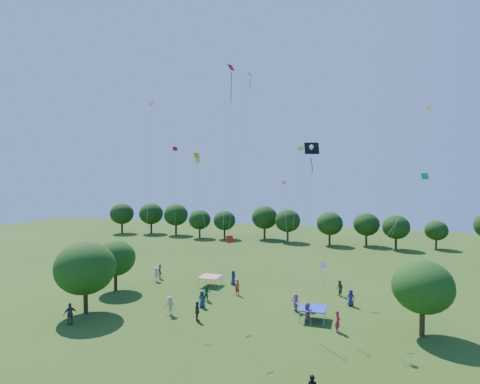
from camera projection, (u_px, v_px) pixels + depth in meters
name	position (u px, v px, depth m)	size (l,w,h in m)	color
near_tree_west	(85.00, 268.00, 33.41)	(5.29, 5.29, 6.54)	#422B19
near_tree_north	(115.00, 258.00, 40.29)	(4.27, 4.27, 5.49)	#422B19
near_tree_east	(423.00, 287.00, 28.64)	(4.53, 4.53, 5.88)	#422B19
treeline	(298.00, 221.00, 71.39)	(88.01, 8.77, 6.77)	#422B19
tent_red_stripe	(210.00, 277.00, 42.24)	(2.20, 2.20, 1.10)	red
tent_blue	(313.00, 308.00, 31.99)	(2.20, 2.20, 1.10)	#1D3ABD
crowd_person_0	(233.00, 278.00, 42.63)	(0.82, 0.44, 1.65)	navy
crowd_person_1	(338.00, 322.00, 29.44)	(0.64, 0.41, 1.71)	maroon
crowd_person_2	(340.00, 288.00, 38.42)	(0.82, 0.44, 1.65)	#295323
crowd_person_3	(156.00, 274.00, 44.06)	(1.12, 0.50, 1.71)	beige
crowd_person_4	(70.00, 314.00, 30.95)	(1.06, 0.48, 1.81)	#3F3932
crowd_person_5	(308.00, 312.00, 31.49)	(1.58, 0.56, 1.69)	#864E7E
crowd_person_6	(351.00, 298.00, 35.53)	(0.78, 0.42, 1.58)	navy
crowd_person_7	(160.00, 272.00, 45.28)	(0.65, 0.42, 1.74)	maroon
crowd_person_8	(207.00, 293.00, 36.95)	(0.81, 0.44, 1.64)	#265935
crowd_person_9	(170.00, 306.00, 33.17)	(1.11, 0.50, 1.70)	tan
crowd_person_10	(197.00, 311.00, 31.71)	(1.00, 0.45, 1.70)	#37332C
crowd_person_11	(295.00, 303.00, 34.06)	(1.52, 0.54, 1.62)	#AD64A8
crowd_person_12	(202.00, 299.00, 35.17)	(0.77, 0.42, 1.57)	#1A344D
crowd_person_13	(237.00, 287.00, 38.81)	(0.61, 0.39, 1.64)	maroon
pirate_kite	(312.00, 151.00, 32.11)	(1.41, 6.13, 13.97)	black
red_high_kite	(229.00, 105.00, 37.30)	(0.80, 5.02, 22.44)	red
small_kite_0	(227.00, 250.00, 28.29)	(3.36, 4.83, 6.60)	red
small_kite_1	(199.00, 179.00, 36.61)	(1.88, 0.69, 13.37)	yellow
small_kite_2	(412.00, 166.00, 35.84)	(4.81, 1.79, 17.73)	orange
small_kite_3	(407.00, 205.00, 29.71)	(6.72, 0.92, 11.26)	#1B994C
small_kite_4	(243.00, 130.00, 38.09)	(2.84, 2.05, 21.66)	#1587D2
small_kite_5	(149.00, 156.00, 36.60)	(2.58, 5.46, 18.64)	#791582
small_kite_6	(320.00, 278.00, 24.91)	(1.94, 3.29, 5.35)	silver
small_kite_7	(308.00, 193.00, 34.46)	(2.56, 0.80, 13.52)	#0BA1AD
small_kite_8	(175.00, 172.00, 47.49)	(1.31, 2.49, 14.94)	#BF0B37
small_kite_9	(285.00, 206.00, 40.27)	(2.10, 6.26, 10.60)	orange
small_kite_10	(195.00, 181.00, 46.09)	(1.06, 2.71, 13.30)	#DAFF16
small_kite_11	(298.00, 172.00, 41.21)	(0.73, 7.12, 14.49)	green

